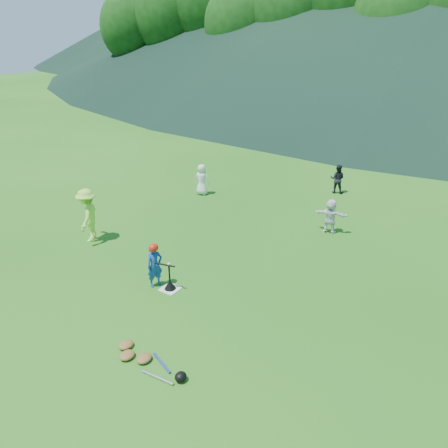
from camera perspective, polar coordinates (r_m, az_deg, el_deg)
name	(u,v)px	position (r m, az deg, el deg)	size (l,w,h in m)	color
ground	(170,289)	(11.36, -7.03, -8.45)	(120.00, 120.00, 0.00)	#1C5F15
home_plate	(170,289)	(11.36, -7.03, -8.40)	(0.45, 0.45, 0.02)	silver
baseball	(169,264)	(10.99, -7.22, -5.19)	(0.08, 0.08, 0.08)	white
batter_child	(155,266)	(11.28, -9.04, -5.38)	(0.43, 0.28, 1.17)	#154092
adult_coach	(88,215)	(14.08, -17.34, 1.10)	(1.09, 0.63, 1.69)	#A7EF46
fielder_a	(202,180)	(17.50, -2.91, 5.81)	(0.61, 0.39, 1.24)	white
fielder_b	(337,179)	(18.24, 14.58, 5.72)	(0.57, 0.45, 1.18)	black
fielder_d	(330,216)	(14.49, 13.74, 1.01)	(1.07, 0.34, 1.16)	white
batting_tee	(170,285)	(11.29, -7.06, -7.89)	(0.30, 0.30, 0.68)	black
batter_gear	(154,249)	(11.04, -9.10, -3.26)	(0.73, 0.26, 0.53)	red
equipment_pile	(144,359)	(9.24, -10.46, -16.91)	(1.80, 0.57, 0.19)	olive
outfield_fence	(414,110)	(36.16, 23.52, 13.50)	(70.07, 0.08, 1.33)	gray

